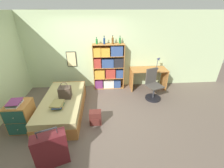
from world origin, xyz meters
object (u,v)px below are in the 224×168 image
Objects in this scene: magazine_pile_on_dresser at (15,103)px; desk_lamp at (158,61)px; bookcase at (108,68)px; desk at (148,75)px; suitcase at (51,150)px; backpack at (95,118)px; bottle_brown at (104,41)px; bottle_green at (97,41)px; desk_chair at (153,89)px; handbag at (65,92)px; bed at (63,105)px; bottle_blue at (120,41)px; bottle_clear at (113,41)px; book_stack_on_bed at (58,105)px; dresser at (21,116)px.

magazine_pile_on_dresser is 0.81× the size of desk_lamp.
bookcase is 1.28× the size of desk.
backpack is at bearing 53.83° from suitcase.
bottle_brown is (-0.13, -0.01, 0.92)m from bookcase.
bottle_green reaches higher than desk_chair.
desk_lamp is (2.07, -0.16, -0.64)m from bottle_green.
bookcase is (1.23, 1.37, 0.15)m from handbag.
bookcase reaches higher than desk_lamp.
handbag is (0.10, 0.03, 0.40)m from bed.
suitcase reaches higher than magazine_pile_on_dresser.
bottle_blue is at bearing 38.35° from magazine_pile_on_dresser.
bed is at bearing -168.28° from desk_chair.
bottle_blue reaches higher than suitcase.
bottle_blue is (2.58, 2.04, 0.94)m from magazine_pile_on_dresser.
bottle_green is (0.96, 1.42, 1.45)m from bed.
bottle_brown reaches higher than desk_chair.
bottle_brown reaches higher than desk_lamp.
suitcase is 3.05× the size of bottle_clear.
bed is at bearing -155.25° from desk.
handbag reaches higher than book_stack_on_bed.
magazine_pile_on_dresser is 3.43m from bottle_blue.
suitcase is 3.85m from desk.
book_stack_on_bed is 0.98m from backpack.
bookcase is 7.33× the size of bottle_green.
desk_chair is (2.56, 2.13, -0.03)m from suitcase.
desk reaches higher than backpack.
bottle_green is at bearing 88.19° from backpack.
desk_lamp is at bearing -4.55° from bottle_green.
bookcase is (1.33, 1.81, 0.24)m from book_stack_on_bed.
magazine_pile_on_dresser is (-0.87, -0.60, 0.52)m from bed.
book_stack_on_bed is 3.21m from desk.
bottle_blue is at bearing 8.37° from bottle_clear.
bottle_brown is at bearing 43.59° from dresser.
handbag is 1.24× the size of backpack.
book_stack_on_bed is 0.91m from magazine_pile_on_dresser.
bottle_clear is at bearing 50.85° from book_stack_on_bed.
bottle_brown is at bearing 43.81° from magazine_pile_on_dresser.
bottle_blue is (1.62, 1.42, 1.06)m from handbag.
book_stack_on_bed is 1.53× the size of bottle_blue.
bookcase is at bearing 148.54° from desk_chair.
book_stack_on_bed is 3.50m from desk_lamp.
desk_lamp reaches higher than bed.
bottle_brown is 0.60× the size of desk_lamp.
bottle_clear is 2.03m from desk_chair.
bottle_brown is (1.06, 2.96, 1.35)m from suitcase.
magazine_pile_on_dresser is at bearing -136.19° from bottle_brown.
suitcase is at bearing -114.12° from bottle_clear.
desk_chair is at bearing 11.57° from handbag.
desk is 3.41× the size of backpack.
suitcase is 3.81× the size of bottle_green.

